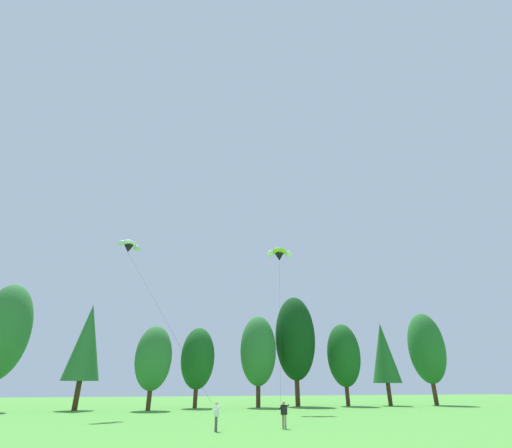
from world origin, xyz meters
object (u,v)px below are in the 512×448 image
at_px(kite_flyer_mid, 284,412).
at_px(kite_flyer_near, 216,414).
at_px(parafoil_kite_high_white, 129,246).
at_px(parafoil_kite_mid_lime_white, 279,254).

bearing_deg(kite_flyer_mid, kite_flyer_near, -177.18).
distance_m(kite_flyer_mid, parafoil_kite_high_white, 24.90).
height_order(kite_flyer_near, parafoil_kite_high_white, parafoil_kite_high_white).
bearing_deg(kite_flyer_near, parafoil_kite_high_white, 118.02).
bearing_deg(parafoil_kite_mid_lime_white, kite_flyer_near, -122.50).
height_order(kite_flyer_mid, parafoil_kite_high_white, parafoil_kite_high_white).
xyz_separation_m(kite_flyer_near, parafoil_kite_mid_lime_white, (10.70, 16.79, 17.47)).
bearing_deg(parafoil_kite_mid_lime_white, kite_flyer_mid, -110.06).
distance_m(kite_flyer_near, parafoil_kite_mid_lime_white, 26.49).
distance_m(kite_flyer_near, parafoil_kite_high_white, 23.07).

